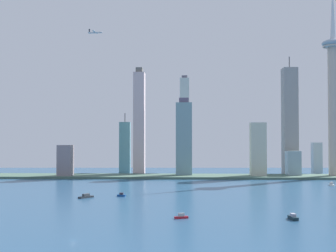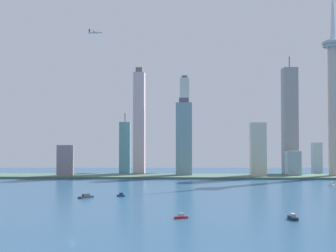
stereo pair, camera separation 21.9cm
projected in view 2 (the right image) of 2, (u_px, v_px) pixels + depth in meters
The scene contains 18 objects.
ground_plane at pixel (73, 240), 271.29m from camera, with size 6000.00×6000.00×0.00m, color navy.
waterfront_pier at pixel (144, 176), 738.54m from camera, with size 846.84×78.16×3.28m, color #466354.
observation_tower at pixel (334, 88), 735.87m from camera, with size 34.47×34.47×307.38m.
skyscraper_0 at pixel (293, 164), 744.57m from camera, with size 20.65×25.04×40.84m.
skyscraper_1 at pixel (139, 123), 794.88m from camera, with size 18.21×26.86×179.26m.
skyscraper_3 at pixel (65, 161), 728.81m from camera, with size 21.40×23.52×50.34m.
skyscraper_4 at pixel (317, 158), 800.38m from camera, with size 14.89×17.63×53.79m.
skyscraper_5 at pixel (125, 148), 824.50m from camera, with size 18.81×12.37×104.77m.
skyscraper_6 at pixel (290, 122), 782.00m from camera, with size 22.91×27.74×195.95m.
skyscraper_7 at pixel (185, 125), 827.93m from camera, with size 16.12×13.87×170.80m.
skyscraper_8 at pixel (258, 150), 732.23m from camera, with size 23.70×19.40×84.81m.
skyscraper_9 at pixel (184, 139), 749.02m from camera, with size 25.28×18.68×124.61m.
boat_0 at pixel (86, 196), 471.92m from camera, with size 13.77×16.36×4.19m.
boat_2 at pixel (332, 184), 599.36m from camera, with size 7.25×14.02×4.71m.
boat_3 at pixel (293, 217), 342.14m from camera, with size 5.26×13.66×4.37m.
boat_4 at pixel (181, 217), 346.89m from camera, with size 10.52×6.13×3.96m.
boat_5 at pixel (121, 195), 484.18m from camera, with size 9.13×4.90×3.97m.
airplane at pixel (95, 32), 759.81m from camera, with size 23.37×22.89×7.40m.
Camera 2 is at (64.89, -270.92, 56.80)m, focal length 50.84 mm.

